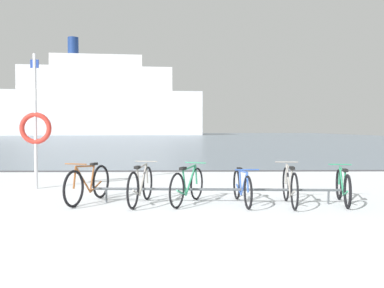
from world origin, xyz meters
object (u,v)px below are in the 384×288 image
(bicycle_0, at_px, (88,184))
(ferry_ship, at_px, (102,103))
(bicycle_2, at_px, (187,186))
(bicycle_5, at_px, (343,187))
(bicycle_4, at_px, (290,186))
(rescue_post, at_px, (35,125))
(bicycle_1, at_px, (141,185))
(bicycle_3, at_px, (242,187))

(bicycle_0, distance_m, ferry_ship, 84.98)
(bicycle_2, distance_m, ferry_ship, 85.57)
(bicycle_0, xyz_separation_m, bicycle_2, (2.01, -0.19, -0.01))
(bicycle_0, relative_size, bicycle_5, 1.08)
(bicycle_2, xyz_separation_m, bicycle_4, (2.00, -0.19, 0.01))
(rescue_post, bearing_deg, bicycle_0, -47.89)
(ferry_ship, bearing_deg, bicycle_2, -77.65)
(bicycle_5, relative_size, ferry_ship, 0.04)
(rescue_post, distance_m, ferry_ship, 82.70)
(rescue_post, bearing_deg, bicycle_5, -17.66)
(ferry_ship, bearing_deg, bicycle_0, -78.95)
(bicycle_0, bearing_deg, bicycle_1, -10.88)
(bicycle_2, distance_m, bicycle_3, 1.08)
(bicycle_0, bearing_deg, bicycle_5, -2.94)
(bicycle_1, xyz_separation_m, bicycle_3, (2.01, -0.03, -0.04))
(bicycle_2, bearing_deg, bicycle_0, 174.51)
(bicycle_0, relative_size, bicycle_4, 1.04)
(bicycle_1, distance_m, bicycle_4, 2.93)
(bicycle_2, relative_size, bicycle_3, 0.92)
(bicycle_4, xyz_separation_m, ferry_ship, (-20.24, 83.52, 6.80))
(bicycle_1, bearing_deg, bicycle_3, -0.77)
(bicycle_0, relative_size, ferry_ship, 0.04)
(bicycle_0, bearing_deg, bicycle_2, -5.49)
(bicycle_2, xyz_separation_m, bicycle_5, (3.09, -0.07, -0.02))
(bicycle_5, relative_size, rescue_post, 0.48)
(bicycle_4, xyz_separation_m, bicycle_5, (1.09, 0.12, -0.03))
(bicycle_1, height_order, bicycle_5, bicycle_1)
(bicycle_2, height_order, ferry_ship, ferry_ship)
(bicycle_2, bearing_deg, bicycle_4, -5.51)
(bicycle_0, xyz_separation_m, ferry_ship, (-16.23, 83.14, 6.80))
(rescue_post, relative_size, ferry_ship, 0.08)
(bicycle_5, xyz_separation_m, ferry_ship, (-21.33, 83.40, 6.83))
(bicycle_2, relative_size, bicycle_4, 0.94)
(bicycle_2, bearing_deg, bicycle_1, -179.05)
(bicycle_4, relative_size, bicycle_5, 1.04)
(bicycle_2, xyz_separation_m, ferry_ship, (-18.24, 83.33, 6.81))
(bicycle_0, height_order, ferry_ship, ferry_ship)
(bicycle_1, bearing_deg, bicycle_5, -0.77)
(bicycle_1, bearing_deg, ferry_ship, 101.74)
(bicycle_3, bearing_deg, bicycle_0, 175.64)
(bicycle_1, height_order, bicycle_2, bicycle_1)
(bicycle_1, relative_size, bicycle_5, 1.05)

